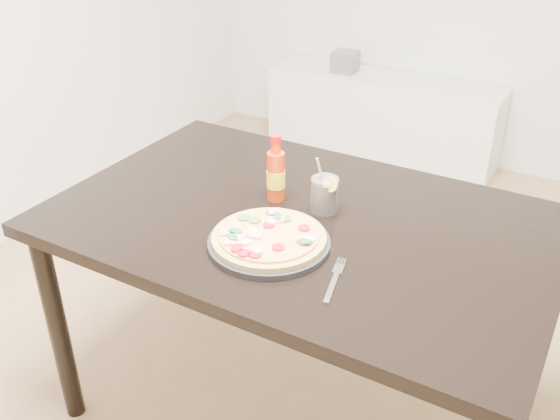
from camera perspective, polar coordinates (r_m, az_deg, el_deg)
The scene contains 8 objects.
dining_table at distance 1.80m, azimuth 1.91°, elevation -2.89°, with size 1.40×0.90×0.75m.
plate at distance 1.62m, azimuth -1.01°, elevation -3.02°, with size 0.32×0.32×0.02m, color black.
pizza at distance 1.61m, azimuth -1.09°, elevation -2.43°, with size 0.30×0.30×0.03m.
hot_sauce_bottle at distance 1.81m, azimuth -0.38°, elevation 3.25°, with size 0.07×0.07×0.20m.
cola_cup at distance 1.76m, azimuth 4.09°, elevation 1.34°, with size 0.09×0.08×0.17m.
fork at distance 1.51m, azimuth 5.05°, elevation -6.23°, with size 0.06×0.19×0.00m.
media_console at distance 3.89m, azimuth 9.25°, elevation 8.38°, with size 1.40×0.34×0.50m, color white.
cd_stack at distance 3.86m, azimuth 5.99°, elevation 13.35°, with size 0.14×0.12×0.13m.
Camera 1 is at (0.45, -1.34, 1.63)m, focal length 40.00 mm.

